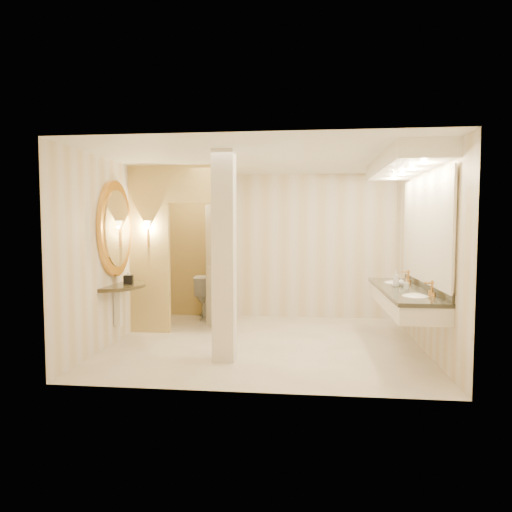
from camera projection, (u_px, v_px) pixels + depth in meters
The scene contains 16 objects.
floor at pixel (265, 343), 6.77m from camera, with size 4.50×4.50×0.00m, color white.
ceiling at pixel (265, 159), 6.58m from camera, with size 4.50×4.50×0.00m, color white.
wall_back at pixel (275, 246), 8.66m from camera, with size 4.50×0.02×2.70m, color silver.
wall_front at pixel (248, 265), 4.69m from camera, with size 4.50×0.02×2.70m, color silver.
wall_left at pixel (118, 252), 6.92m from camera, with size 0.02×4.00×2.70m, color silver.
wall_right at pixel (424, 254), 6.43m from camera, with size 0.02×4.00×2.70m, color silver.
toilet_closet at pixel (205, 247), 7.76m from camera, with size 1.50×1.55×2.70m.
wall_sconce at pixel (148, 226), 7.29m from camera, with size 0.14×0.14×0.42m.
vanity at pixel (407, 234), 6.27m from camera, with size 0.75×2.63×2.09m.
console_shelf at pixel (115, 252), 6.74m from camera, with size 1.08×1.08×1.99m.
pillar at pixel (224, 257), 5.83m from camera, with size 0.28×0.28×2.70m, color white.
tissue_box at pixel (128, 280), 6.79m from camera, with size 0.13×0.13×0.13m, color black.
toilet at pixel (207, 296), 8.61m from camera, with size 0.47×0.82×0.84m, color white.
soap_bottle_a at pixel (406, 284), 6.26m from camera, with size 0.06×0.06×0.13m, color beige.
soap_bottle_b at pixel (401, 282), 6.58m from camera, with size 0.09×0.09×0.12m, color silver.
soap_bottle_c at pixel (396, 278), 6.50m from camera, with size 0.09×0.09×0.23m, color #C6B28C.
Camera 1 is at (0.59, -6.64, 1.77)m, focal length 32.00 mm.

